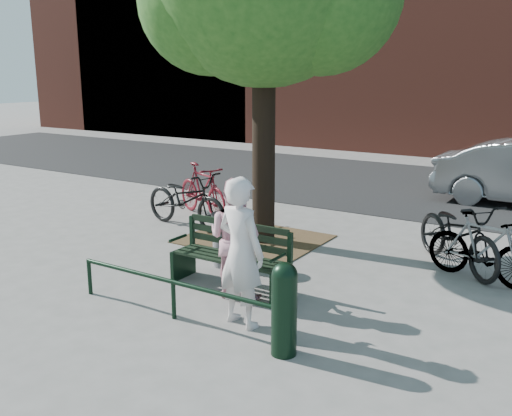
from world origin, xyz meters
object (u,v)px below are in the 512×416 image
Objects in this scene: person_left at (241,252)px; bicycle_c at (458,234)px; person_right at (235,238)px; bollard at (284,306)px; litter_bin at (225,239)px; park_bench at (233,254)px.

bicycle_c is at bearing -105.65° from person_left.
person_left is 0.91m from person_right.
person_right is 3.60m from bicycle_c.
bicycle_c reaches higher than bollard.
person_left reaches higher than bicycle_c.
park_bench is at bearing -47.53° from litter_bin.
park_bench is 2.06× the size of litter_bin.
park_bench is 3.55m from bicycle_c.
person_left is 2.22m from litter_bin.
person_left is at bearing 129.59° from person_right.
person_left is at bearing -50.55° from park_bench.
person_right reaches higher than litter_bin.
litter_bin is (-0.84, 0.93, -0.39)m from person_right.
person_right is 1.32m from litter_bin.
person_left is (0.79, -0.96, 0.43)m from park_bench.
bicycle_c is (1.70, 3.49, -0.36)m from person_left.
person_left reaches higher than litter_bin.
bollard reaches higher than litter_bin.
litter_bin is (-2.22, 2.02, -0.13)m from bollard.
person_right is (0.22, -0.25, 0.34)m from park_bench.
litter_bin is at bearing 137.74° from bollard.
bicycle_c is (2.48, 2.53, 0.07)m from park_bench.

